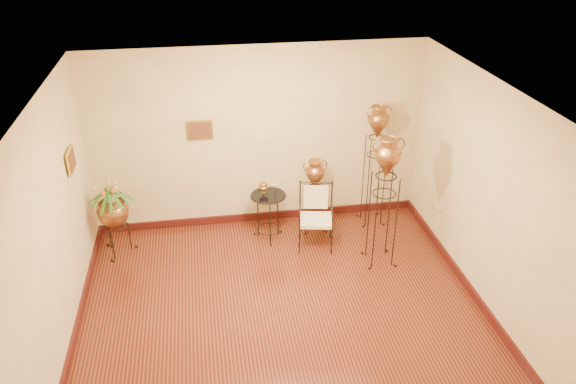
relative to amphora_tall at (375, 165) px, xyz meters
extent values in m
plane|color=#5F2716|center=(-1.73, -2.15, -0.99)|extent=(5.00, 5.00, 0.00)
cube|color=#3C100D|center=(-1.73, 0.33, -0.93)|extent=(5.00, 0.04, 0.12)
cube|color=#3C100D|center=(-4.21, -2.15, -0.93)|extent=(0.04, 5.00, 0.12)
cube|color=#3C100D|center=(0.75, -2.15, -0.93)|extent=(0.04, 5.00, 0.12)
cube|color=gold|center=(-2.58, 0.31, 0.61)|extent=(0.36, 0.03, 0.29)
cube|color=gold|center=(-4.19, -0.70, 0.71)|extent=(0.03, 0.36, 0.29)
cube|color=#F8DFBB|center=(-1.02, -0.55, -0.56)|extent=(0.54, 0.51, 0.05)
cube|color=#F8DFBB|center=(-1.02, -0.55, -0.29)|extent=(0.35, 0.09, 0.37)
cylinder|color=black|center=(-1.67, -0.22, -0.26)|extent=(0.51, 0.51, 0.02)
camera|label=1|loc=(-2.55, -7.38, 3.65)|focal=35.00mm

